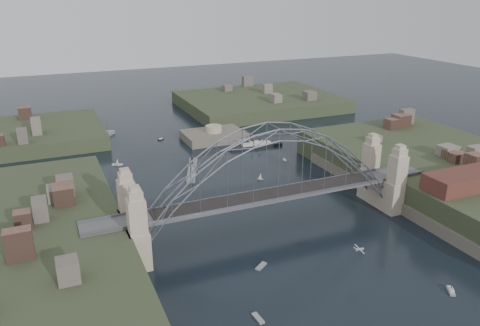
% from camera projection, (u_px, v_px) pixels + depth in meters
% --- Properties ---
extents(ground, '(500.00, 500.00, 0.00)m').
position_uv_depth(ground, '(271.00, 227.00, 109.55)').
color(ground, black).
rests_on(ground, ground).
extents(bridge, '(84.00, 13.80, 24.60)m').
position_uv_depth(bridge, '(272.00, 179.00, 105.31)').
color(bridge, '#555558').
rests_on(bridge, ground).
extents(shore_east, '(50.50, 90.00, 12.00)m').
position_uv_depth(shore_east, '(455.00, 182.00, 130.32)').
color(shore_east, '#323C23').
rests_on(shore_east, ground).
extents(headland_nw, '(60.00, 45.00, 9.00)m').
position_uv_depth(headland_nw, '(17.00, 141.00, 170.62)').
color(headland_nw, '#323C23').
rests_on(headland_nw, ground).
extents(headland_ne, '(70.00, 55.00, 9.50)m').
position_uv_depth(headland_ne, '(259.00, 106.00, 222.73)').
color(headland_ne, '#323C23').
rests_on(headland_ne, ground).
extents(fort_island, '(22.00, 16.00, 9.40)m').
position_uv_depth(fort_island, '(214.00, 141.00, 174.44)').
color(fort_island, '#5C564A').
rests_on(fort_island, ground).
extents(wharf_shed, '(20.00, 8.00, 4.00)m').
position_uv_depth(wharf_shed, '(465.00, 180.00, 110.51)').
color(wharf_shed, '#592D26').
rests_on(wharf_shed, shore_east).
extents(naval_cruiser_near, '(8.88, 18.26, 5.57)m').
position_uv_depth(naval_cruiser_near, '(192.00, 169.00, 143.21)').
color(naval_cruiser_near, gray).
rests_on(naval_cruiser_near, ground).
extents(naval_cruiser_far, '(12.57, 13.57, 5.49)m').
position_uv_depth(naval_cruiser_far, '(100.00, 137.00, 174.94)').
color(naval_cruiser_far, gray).
rests_on(naval_cruiser_far, ground).
extents(ocean_liner, '(19.21, 3.65, 4.69)m').
position_uv_depth(ocean_liner, '(256.00, 146.00, 165.14)').
color(ocean_liner, black).
rests_on(ocean_liner, ground).
extents(aeroplane, '(1.96, 3.59, 0.52)m').
position_uv_depth(aeroplane, '(358.00, 249.00, 89.27)').
color(aeroplane, '#B0B2B6').
extents(small_boat_a, '(2.16, 1.90, 0.45)m').
position_uv_depth(small_boat_a, '(181.00, 207.00, 119.62)').
color(small_boat_a, silver).
rests_on(small_boat_a, ground).
extents(small_boat_b, '(1.57, 1.67, 2.38)m').
position_uv_depth(small_boat_b, '(260.00, 177.00, 136.92)').
color(small_boat_b, silver).
rests_on(small_boat_b, ground).
extents(small_boat_c, '(3.14, 2.64, 0.45)m').
position_uv_depth(small_boat_c, '(261.00, 266.00, 93.77)').
color(small_boat_c, silver).
rests_on(small_boat_c, ground).
extents(small_boat_d, '(1.21, 2.35, 0.45)m').
position_uv_depth(small_boat_d, '(285.00, 160.00, 152.88)').
color(small_boat_d, silver).
rests_on(small_boat_d, ground).
extents(small_boat_e, '(3.55, 2.50, 2.38)m').
position_uv_depth(small_boat_e, '(117.00, 163.00, 148.52)').
color(small_boat_e, silver).
rests_on(small_boat_e, ground).
extents(small_boat_f, '(0.57, 1.41, 0.45)m').
position_uv_depth(small_boat_f, '(194.00, 167.00, 146.97)').
color(small_boat_f, silver).
rests_on(small_boat_f, ground).
extents(small_boat_g, '(2.26, 3.00, 1.43)m').
position_uv_depth(small_boat_g, '(451.00, 290.00, 86.02)').
color(small_boat_g, silver).
rests_on(small_boat_g, ground).
extents(small_boat_h, '(2.30, 1.24, 1.43)m').
position_uv_depth(small_boat_h, '(161.00, 139.00, 173.83)').
color(small_boat_h, silver).
rests_on(small_boat_h, ground).
extents(small_boat_i, '(1.79, 2.42, 0.45)m').
position_uv_depth(small_boat_i, '(344.00, 189.00, 130.78)').
color(small_boat_i, silver).
rests_on(small_boat_i, ground).
extents(small_boat_j, '(1.19, 3.04, 0.45)m').
position_uv_depth(small_boat_j, '(258.00, 318.00, 78.86)').
color(small_boat_j, silver).
rests_on(small_boat_j, ground).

